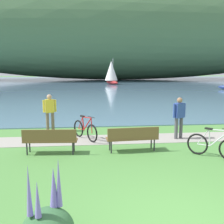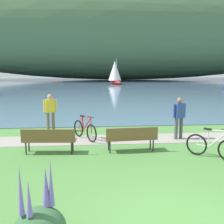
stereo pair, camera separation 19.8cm
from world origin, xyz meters
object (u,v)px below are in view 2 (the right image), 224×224
(bicycle_leaning_near_bench, at_px, (212,146))
(sailboat_nearest_to_shore, at_px, (115,72))
(bicycle_beside_path, at_px, (85,130))
(park_bench_further_along, at_px, (49,139))
(person_at_shoreline, at_px, (50,110))
(park_bench_near_camera, at_px, (131,137))
(person_on_the_grass, at_px, (179,116))

(bicycle_leaning_near_bench, xyz_separation_m, sailboat_nearest_to_shore, (0.64, 39.97, 1.79))
(bicycle_beside_path, bearing_deg, park_bench_further_along, -123.73)
(park_bench_further_along, bearing_deg, person_at_shoreline, 97.20)
(bicycle_beside_path, xyz_separation_m, person_at_shoreline, (-1.59, 1.58, 0.58))
(park_bench_near_camera, bearing_deg, park_bench_further_along, -179.80)
(person_at_shoreline, bearing_deg, bicycle_beside_path, -44.84)
(person_on_the_grass, bearing_deg, park_bench_near_camera, -145.87)
(park_bench_further_along, relative_size, bicycle_leaning_near_bench, 1.40)
(bicycle_leaning_near_bench, height_order, person_at_shoreline, person_at_shoreline)
(bicycle_beside_path, height_order, sailboat_nearest_to_shore, sailboat_nearest_to_shore)
(person_at_shoreline, bearing_deg, sailboat_nearest_to_shore, 79.91)
(sailboat_nearest_to_shore, bearing_deg, bicycle_leaning_near_bench, -90.91)
(person_at_shoreline, relative_size, person_on_the_grass, 1.00)
(bicycle_leaning_near_bench, relative_size, person_on_the_grass, 0.76)
(park_bench_further_along, distance_m, bicycle_beside_path, 2.11)
(bicycle_leaning_near_bench, xyz_separation_m, person_on_the_grass, (-0.30, 2.40, 0.58))
(bicycle_beside_path, bearing_deg, person_at_shoreline, 135.16)
(person_at_shoreline, xyz_separation_m, person_on_the_grass, (5.42, -1.85, 0.00))
(sailboat_nearest_to_shore, bearing_deg, park_bench_near_camera, -94.58)
(bicycle_beside_path, distance_m, sailboat_nearest_to_shore, 37.65)
(person_on_the_grass, bearing_deg, park_bench_further_along, -163.39)
(park_bench_further_along, bearing_deg, park_bench_near_camera, 0.20)
(person_at_shoreline, distance_m, person_on_the_grass, 5.72)
(park_bench_further_along, height_order, bicycle_leaning_near_bench, bicycle_leaning_near_bench)
(bicycle_leaning_near_bench, height_order, bicycle_beside_path, same)
(park_bench_further_along, xyz_separation_m, sailboat_nearest_to_shore, (5.94, 39.06, 1.67))
(park_bench_further_along, relative_size, bicycle_beside_path, 1.19)
(park_bench_near_camera, distance_m, bicycle_beside_path, 2.40)
(bicycle_beside_path, distance_m, person_on_the_grass, 3.88)
(bicycle_leaning_near_bench, bearing_deg, park_bench_near_camera, 159.72)
(park_bench_near_camera, distance_m, person_on_the_grass, 2.68)
(bicycle_beside_path, xyz_separation_m, sailboat_nearest_to_shore, (4.77, 37.31, 1.79))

